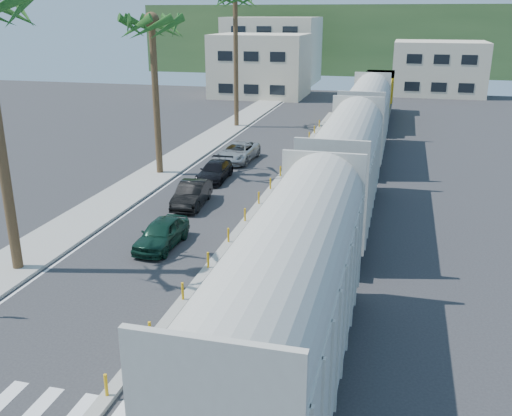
# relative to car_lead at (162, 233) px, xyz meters

# --- Properties ---
(ground) EXTENTS (140.00, 140.00, 0.00)m
(ground) POSITION_rel_car_lead_xyz_m (3.00, -9.99, -0.68)
(ground) COLOR #28282B
(ground) RESTS_ON ground
(sidewalk) EXTENTS (3.00, 90.00, 0.15)m
(sidewalk) POSITION_rel_car_lead_xyz_m (-5.50, 15.01, -0.60)
(sidewalk) COLOR gray
(sidewalk) RESTS_ON ground
(rails) EXTENTS (1.56, 100.00, 0.06)m
(rails) POSITION_rel_car_lead_xyz_m (8.00, 18.01, -0.65)
(rails) COLOR black
(rails) RESTS_ON ground
(median) EXTENTS (0.45, 60.00, 0.85)m
(median) POSITION_rel_car_lead_xyz_m (3.00, 9.97, -0.59)
(median) COLOR gray
(median) RESTS_ON ground
(lane_markings) EXTENTS (9.42, 90.00, 0.01)m
(lane_markings) POSITION_rel_car_lead_xyz_m (0.85, 15.01, -0.67)
(lane_markings) COLOR silver
(lane_markings) RESTS_ON ground
(freight_train) EXTENTS (3.00, 60.94, 5.85)m
(freight_train) POSITION_rel_car_lead_xyz_m (8.00, 11.03, 2.23)
(freight_train) COLOR #B0ADA2
(freight_train) RESTS_ON ground
(palm_trees) EXTENTS (3.50, 37.20, 13.75)m
(palm_trees) POSITION_rel_car_lead_xyz_m (-5.10, 12.71, 10.13)
(palm_trees) COLOR brown
(palm_trees) RESTS_ON ground
(buildings) EXTENTS (38.00, 27.00, 10.00)m
(buildings) POSITION_rel_car_lead_xyz_m (-3.41, 61.66, 3.69)
(buildings) COLOR beige
(buildings) RESTS_ON ground
(hillside) EXTENTS (80.00, 20.00, 12.00)m
(hillside) POSITION_rel_car_lead_xyz_m (3.00, 90.01, 5.32)
(hillside) COLOR #385628
(hillside) RESTS_ON ground
(car_lead) EXTENTS (1.73, 4.02, 1.35)m
(car_lead) POSITION_rel_car_lead_xyz_m (0.00, 0.00, 0.00)
(car_lead) COLOR #103124
(car_lead) RESTS_ON ground
(car_second) EXTENTS (2.13, 4.44, 1.39)m
(car_second) POSITION_rel_car_lead_xyz_m (-0.76, 6.16, 0.02)
(car_second) COLOR black
(car_second) RESTS_ON ground
(car_third) EXTENTS (1.99, 4.37, 1.24)m
(car_third) POSITION_rel_car_lead_xyz_m (-1.14, 11.50, -0.06)
(car_third) COLOR black
(car_third) RESTS_ON ground
(car_rear) EXTENTS (2.82, 5.27, 1.40)m
(car_rear) POSITION_rel_car_lead_xyz_m (-1.09, 16.88, 0.03)
(car_rear) COLOR #A5A8AA
(car_rear) RESTS_ON ground
(cyclist) EXTENTS (1.52, 2.36, 2.46)m
(cyclist) POSITION_rel_car_lead_xyz_m (5.40, -8.48, 0.10)
(cyclist) COLOR #9EA0A5
(cyclist) RESTS_ON ground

